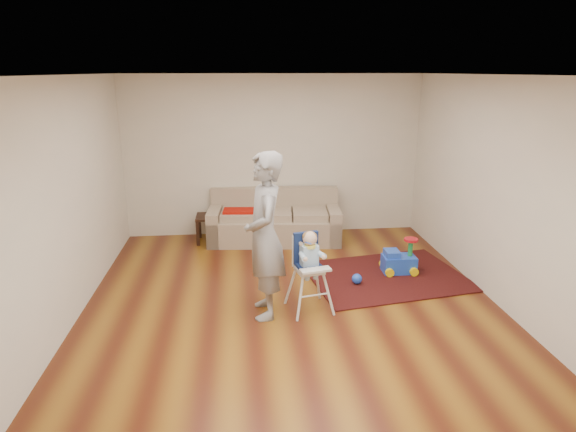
{
  "coord_description": "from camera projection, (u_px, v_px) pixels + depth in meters",
  "views": [
    {
      "loc": [
        -0.6,
        -5.32,
        2.74
      ],
      "look_at": [
        0.0,
        0.4,
        1.0
      ],
      "focal_mm": 30.0,
      "sensor_mm": 36.0,
      "label": 1
    }
  ],
  "objects": [
    {
      "name": "ride_on_toy",
      "position": [
        399.0,
        255.0,
        6.73
      ],
      "size": [
        0.46,
        0.33,
        0.5
      ],
      "primitive_type": null,
      "rotation": [
        0.0,
        0.0,
        -0.02
      ],
      "color": "blue",
      "rests_on": "area_rug"
    },
    {
      "name": "toy_ball",
      "position": [
        357.0,
        279.0,
        6.4
      ],
      "size": [
        0.14,
        0.14,
        0.14
      ],
      "primitive_type": "sphere",
      "color": "blue",
      "rests_on": "area_rug"
    },
    {
      "name": "sofa",
      "position": [
        274.0,
        217.0,
        7.99
      ],
      "size": [
        2.23,
        1.06,
        0.84
      ],
      "rotation": [
        0.0,
        0.0,
        -0.08
      ],
      "color": "gray",
      "rests_on": "ground"
    },
    {
      "name": "high_chair",
      "position": [
        309.0,
        272.0,
        5.63
      ],
      "size": [
        0.54,
        0.54,
        0.99
      ],
      "rotation": [
        0.0,
        0.0,
        0.21
      ],
      "color": "silver",
      "rests_on": "ground"
    },
    {
      "name": "room_envelope",
      "position": [
        287.0,
        145.0,
        5.88
      ],
      "size": [
        5.04,
        5.52,
        2.72
      ],
      "color": "silver",
      "rests_on": "ground"
    },
    {
      "name": "area_rug",
      "position": [
        386.0,
        276.0,
        6.68
      ],
      "size": [
        2.3,
        1.87,
        0.02
      ],
      "primitive_type": "cube",
      "rotation": [
        0.0,
        0.0,
        0.16
      ],
      "color": "black",
      "rests_on": "ground"
    },
    {
      "name": "adult",
      "position": [
        265.0,
        236.0,
        5.4
      ],
      "size": [
        0.49,
        0.72,
        1.92
      ],
      "primitive_type": "imported",
      "rotation": [
        0.0,
        0.0,
        -1.53
      ],
      "color": "gray",
      "rests_on": "ground"
    },
    {
      "name": "side_table",
      "position": [
        210.0,
        228.0,
        8.01
      ],
      "size": [
        0.45,
        0.45,
        0.45
      ],
      "primitive_type": null,
      "color": "black",
      "rests_on": "ground"
    },
    {
      "name": "ground",
      "position": [
        291.0,
        303.0,
        5.92
      ],
      "size": [
        5.5,
        5.5,
        0.0
      ],
      "primitive_type": "plane",
      "color": "#4A1C0D",
      "rests_on": "ground"
    }
  ]
}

